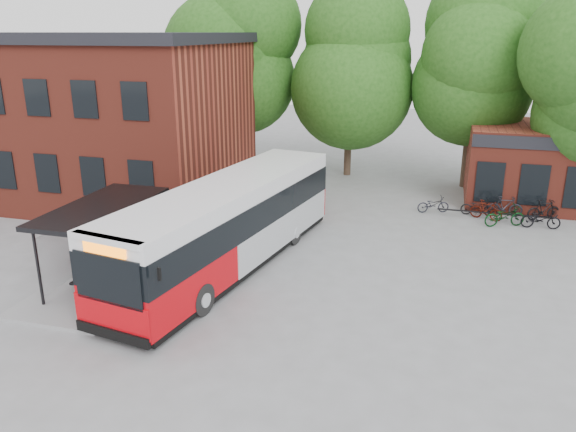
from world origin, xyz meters
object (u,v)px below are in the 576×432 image
(bicycle_3, at_px, (486,210))
(city_bus, at_px, (229,226))
(bicycle_4, at_px, (505,216))
(bicycle_7, at_px, (544,210))
(bicycle_2, at_px, (478,207))
(bicycle_0, at_px, (433,204))
(bus_shelter, at_px, (105,244))
(bicycle_5, at_px, (505,206))
(bicycle_6, at_px, (541,219))

(bicycle_3, bearing_deg, city_bus, 154.46)
(bicycle_4, xyz_separation_m, bicycle_7, (1.87, 1.49, 0.00))
(city_bus, xyz_separation_m, bicycle_4, (10.46, 7.74, -1.14))
(city_bus, xyz_separation_m, bicycle_7, (12.33, 9.22, -1.14))
(bicycle_2, bearing_deg, bicycle_0, 92.72)
(bus_shelter, distance_m, city_bus, 4.47)
(bicycle_2, height_order, bicycle_4, bicycle_4)
(bicycle_0, distance_m, bicycle_2, 2.12)
(city_bus, xyz_separation_m, bicycle_5, (10.59, 9.28, -1.14))
(bicycle_6, bearing_deg, bicycle_3, 70.73)
(bicycle_0, height_order, bicycle_4, bicycle_4)
(city_bus, bearing_deg, bus_shelter, -136.77)
(bicycle_0, bearing_deg, bicycle_5, -105.04)
(bicycle_5, relative_size, bicycle_6, 0.98)
(bicycle_2, distance_m, bicycle_3, 0.69)
(bicycle_5, bearing_deg, bus_shelter, 123.01)
(bus_shelter, relative_size, bicycle_2, 4.36)
(city_bus, xyz_separation_m, bicycle_0, (7.23, 9.00, -1.23))
(city_bus, xyz_separation_m, bicycle_6, (12.02, 7.87, -1.19))
(bicycle_3, bearing_deg, bicycle_7, -52.01)
(bicycle_4, distance_m, bicycle_7, 2.39)
(bicycle_3, distance_m, bicycle_7, 2.72)
(bicycle_2, bearing_deg, city_bus, 133.79)
(bicycle_5, bearing_deg, bicycle_4, 168.79)
(bus_shelter, height_order, bicycle_0, bus_shelter)
(city_bus, bearing_deg, bicycle_2, 53.98)
(bicycle_5, bearing_deg, bicycle_7, -98.25)
(bus_shelter, relative_size, bicycle_4, 3.67)
(city_bus, relative_size, bicycle_5, 7.70)
(bicycle_6, bearing_deg, bus_shelter, 119.70)
(bicycle_3, height_order, bicycle_6, bicycle_3)
(bicycle_2, distance_m, bicycle_4, 1.78)
(bus_shelter, xyz_separation_m, bicycle_5, (14.31, 11.75, -0.94))
(bicycle_0, relative_size, bicycle_7, 0.94)
(bicycle_2, xyz_separation_m, bicycle_6, (2.68, -1.25, 0.03))
(bus_shelter, xyz_separation_m, bicycle_4, (14.18, 10.20, -0.95))
(bus_shelter, height_order, bicycle_4, bus_shelter)
(bicycle_2, xyz_separation_m, bicycle_4, (1.11, -1.39, 0.08))
(bus_shelter, bearing_deg, bicycle_6, 33.30)
(bus_shelter, relative_size, bicycle_5, 4.16)
(bus_shelter, distance_m, bicycle_3, 17.37)
(bicycle_6, bearing_deg, bicycle_4, 91.48)
(city_bus, bearing_deg, bicycle_4, 46.18)
(bicycle_7, bearing_deg, bicycle_2, 67.11)
(bicycle_4, distance_m, bicycle_5, 1.55)
(bicycle_3, height_order, bicycle_7, bicycle_7)
(bicycle_6, xyz_separation_m, bicycle_7, (0.31, 1.35, 0.05))
(bicycle_2, xyz_separation_m, bicycle_3, (0.35, -0.59, 0.05))
(bicycle_4, relative_size, bicycle_7, 1.14)
(bicycle_4, relative_size, bicycle_6, 1.11)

